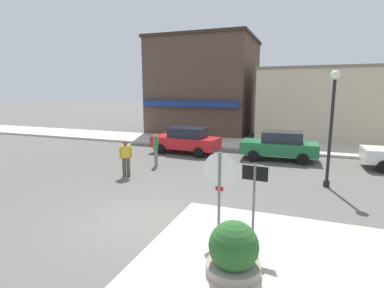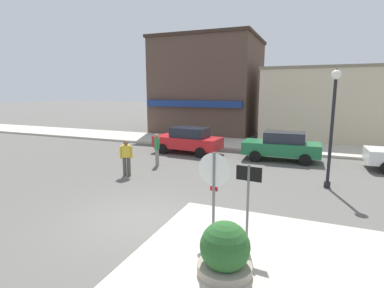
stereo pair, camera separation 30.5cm
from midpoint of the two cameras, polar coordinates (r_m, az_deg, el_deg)
ground_plane at (r=9.18m, az=-9.03°, el=-14.03°), size 160.00×160.00×0.00m
sidewalk_corner at (r=7.19m, az=18.49°, el=-21.07°), size 6.40×4.80×0.15m
kerb_far at (r=20.99m, az=9.63°, el=-0.02°), size 80.00×4.00×0.15m
stop_sign at (r=7.33m, az=5.39°, el=-7.57°), size 0.82×0.11×2.30m
one_way_sign at (r=7.13m, az=11.85°, el=-9.82°), size 0.60×0.08×2.10m
planter at (r=6.34m, az=7.72°, el=-20.06°), size 1.10×1.10×1.23m
lamp_post at (r=12.47m, az=25.93°, el=5.56°), size 0.36×0.36×4.54m
parked_car_nearest at (r=17.93m, az=-0.25°, el=0.77°), size 4.12×2.12×1.56m
parked_car_second at (r=16.85m, az=17.20°, el=-0.30°), size 4.06×2.00×1.56m
pedestrian_crossing_near at (r=13.41m, az=-11.76°, el=-2.42°), size 0.53×0.37×1.61m
pedestrian_crossing_far at (r=15.09m, az=-6.11°, el=-0.86°), size 0.33×0.55×1.61m
building_corner_shop at (r=27.53m, az=3.62°, el=10.93°), size 8.66×8.30×8.21m
building_storefront_left_near at (r=24.66m, az=24.05°, el=6.90°), size 8.88×5.10×5.40m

